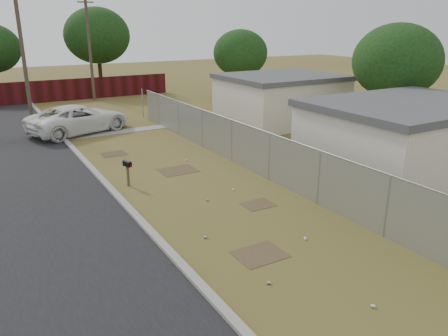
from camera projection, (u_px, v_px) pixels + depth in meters
ground at (203, 193)px, 16.84m from camera, size 120.00×120.00×0.00m
chainlink_fence at (256, 155)px, 18.93m from camera, size 0.10×27.06×2.02m
utility_poles at (19, 47)px, 30.59m from camera, size 12.60×8.24×9.00m
houses at (335, 115)px, 23.56m from camera, size 9.30×17.24×3.10m
horizon_trees at (76, 45)px, 35.13m from camera, size 33.32×31.94×7.78m
mailbox at (127, 166)px, 17.33m from camera, size 0.27×0.47×1.07m
pickup_truck at (79, 119)px, 26.02m from camera, size 6.64×4.66×1.68m
scattered_litter at (243, 219)px, 14.48m from camera, size 3.02×12.50×0.07m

